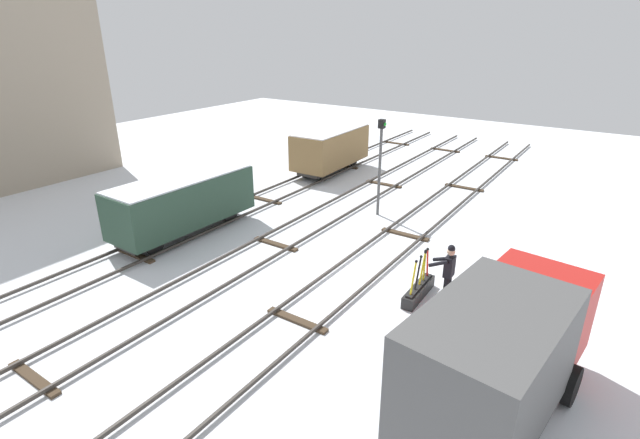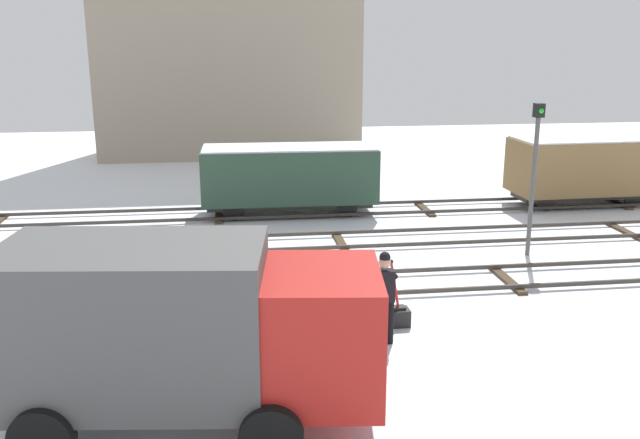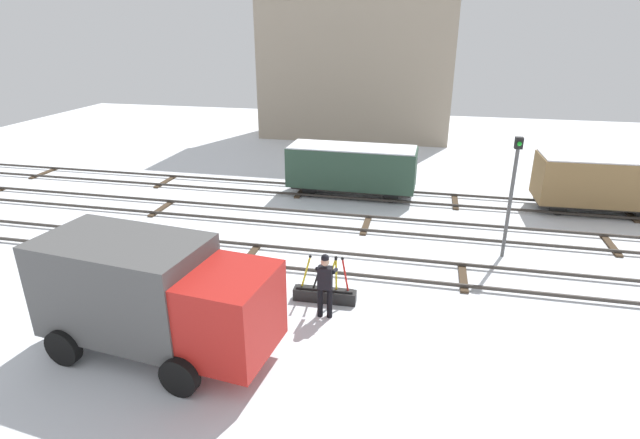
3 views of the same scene
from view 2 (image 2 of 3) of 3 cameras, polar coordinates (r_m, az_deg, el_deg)
name	(u,v)px [view 2 (image 2 of 3)]	position (r m, az deg, el deg)	size (l,w,h in m)	color
ground_plane	(365,288)	(16.31, 3.80, -5.72)	(60.00, 60.00, 0.00)	silver
track_main_line	(365,284)	(16.27, 3.81, -5.38)	(44.00, 1.94, 0.18)	#38332D
track_siding_near	(341,240)	(19.65, 1.74, -1.74)	(44.00, 1.94, 0.18)	#38332D
track_siding_far	(324,210)	(23.04, 0.32, 0.76)	(44.00, 1.94, 0.18)	#38332D
switch_lever_frame	(367,316)	(14.09, 3.91, -8.04)	(1.81, 0.41, 1.45)	black
rail_worker	(384,291)	(13.12, 5.34, -6.00)	(0.55, 0.70, 1.87)	black
delivery_truck	(185,325)	(10.44, -11.19, -8.68)	(5.80, 2.95, 2.85)	#B21E19
signal_post	(535,165)	(18.95, 17.49, 4.38)	(0.24, 0.32, 4.11)	#4C4C4C
apartment_building	(228,20)	(35.32, -7.71, 16.20)	(12.93, 5.11, 13.22)	gray
freight_car_back_track	(289,176)	(22.64, -2.58, 3.68)	(5.77, 2.11, 2.31)	#2D2B28
freight_car_near_switch	(584,167)	(25.69, 21.22, 4.13)	(5.08, 2.26, 2.40)	#2D2B28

